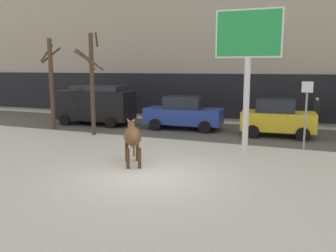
{
  "coord_description": "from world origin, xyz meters",
  "views": [
    {
      "loc": [
        4.49,
        -9.74,
        3.36
      ],
      "look_at": [
        -0.53,
        2.89,
        1.1
      ],
      "focal_mm": 37.44,
      "sensor_mm": 36.0,
      "label": 1
    }
  ],
  "objects_px": {
    "car_blue_sedan": "(184,113)",
    "street_sign": "(306,110)",
    "bare_tree_right_lot": "(92,81)",
    "billboard": "(248,43)",
    "car_yellow_hatchback": "(277,118)",
    "car_black_van": "(95,104)",
    "bare_tree_left_lot": "(51,82)",
    "cow_brown": "(132,136)",
    "pedestrian_near_billboard": "(316,113)"
  },
  "relations": [
    {
      "from": "car_blue_sedan",
      "to": "car_yellow_hatchback",
      "type": "xyz_separation_m",
      "value": [
        4.98,
        -0.28,
        0.02
      ]
    },
    {
      "from": "street_sign",
      "to": "car_blue_sedan",
      "type": "bearing_deg",
      "value": 154.92
    },
    {
      "from": "car_blue_sedan",
      "to": "pedestrian_near_billboard",
      "type": "bearing_deg",
      "value": 24.3
    },
    {
      "from": "cow_brown",
      "to": "car_yellow_hatchback",
      "type": "xyz_separation_m",
      "value": [
        4.28,
        7.18,
        -0.07
      ]
    },
    {
      "from": "car_black_van",
      "to": "street_sign",
      "type": "distance_m",
      "value": 12.06
    },
    {
      "from": "bare_tree_right_lot",
      "to": "cow_brown",
      "type": "bearing_deg",
      "value": -43.4
    },
    {
      "from": "car_blue_sedan",
      "to": "street_sign",
      "type": "height_order",
      "value": "street_sign"
    },
    {
      "from": "car_blue_sedan",
      "to": "street_sign",
      "type": "relative_size",
      "value": 1.53
    },
    {
      "from": "car_black_van",
      "to": "street_sign",
      "type": "relative_size",
      "value": 1.68
    },
    {
      "from": "cow_brown",
      "to": "street_sign",
      "type": "height_order",
      "value": "street_sign"
    },
    {
      "from": "car_blue_sedan",
      "to": "bare_tree_right_lot",
      "type": "relative_size",
      "value": 0.85
    },
    {
      "from": "car_blue_sedan",
      "to": "street_sign",
      "type": "bearing_deg",
      "value": -25.08
    },
    {
      "from": "car_blue_sedan",
      "to": "bare_tree_right_lot",
      "type": "height_order",
      "value": "bare_tree_right_lot"
    },
    {
      "from": "car_black_van",
      "to": "bare_tree_right_lot",
      "type": "relative_size",
      "value": 0.93
    },
    {
      "from": "bare_tree_right_lot",
      "to": "car_black_van",
      "type": "bearing_deg",
      "value": 121.4
    },
    {
      "from": "car_yellow_hatchback",
      "to": "street_sign",
      "type": "height_order",
      "value": "street_sign"
    },
    {
      "from": "pedestrian_near_billboard",
      "to": "bare_tree_left_lot",
      "type": "height_order",
      "value": "bare_tree_left_lot"
    },
    {
      "from": "street_sign",
      "to": "bare_tree_right_lot",
      "type": "bearing_deg",
      "value": -177.75
    },
    {
      "from": "billboard",
      "to": "street_sign",
      "type": "relative_size",
      "value": 1.97
    },
    {
      "from": "car_blue_sedan",
      "to": "bare_tree_left_lot",
      "type": "distance_m",
      "value": 7.42
    },
    {
      "from": "cow_brown",
      "to": "billboard",
      "type": "distance_m",
      "value": 5.72
    },
    {
      "from": "car_black_van",
      "to": "bare_tree_left_lot",
      "type": "bearing_deg",
      "value": -117.15
    },
    {
      "from": "car_blue_sedan",
      "to": "pedestrian_near_billboard",
      "type": "relative_size",
      "value": 2.5
    },
    {
      "from": "car_yellow_hatchback",
      "to": "car_blue_sedan",
      "type": "bearing_deg",
      "value": 176.82
    },
    {
      "from": "car_blue_sedan",
      "to": "bare_tree_right_lot",
      "type": "distance_m",
      "value": 5.29
    },
    {
      "from": "car_black_van",
      "to": "car_blue_sedan",
      "type": "xyz_separation_m",
      "value": [
        5.49,
        0.35,
        -0.33
      ]
    },
    {
      "from": "car_black_van",
      "to": "bare_tree_right_lot",
      "type": "height_order",
      "value": "bare_tree_right_lot"
    },
    {
      "from": "car_blue_sedan",
      "to": "pedestrian_near_billboard",
      "type": "xyz_separation_m",
      "value": [
        6.82,
        3.08,
        -0.03
      ]
    },
    {
      "from": "billboard",
      "to": "bare_tree_right_lot",
      "type": "bearing_deg",
      "value": 173.19
    },
    {
      "from": "street_sign",
      "to": "billboard",
      "type": "bearing_deg",
      "value": -149.15
    },
    {
      "from": "car_blue_sedan",
      "to": "bare_tree_left_lot",
      "type": "relative_size",
      "value": 0.88
    },
    {
      "from": "car_yellow_hatchback",
      "to": "bare_tree_right_lot",
      "type": "bearing_deg",
      "value": -160.58
    },
    {
      "from": "billboard",
      "to": "car_yellow_hatchback",
      "type": "distance_m",
      "value": 5.3
    },
    {
      "from": "car_black_van",
      "to": "bare_tree_left_lot",
      "type": "distance_m",
      "value": 2.97
    },
    {
      "from": "pedestrian_near_billboard",
      "to": "bare_tree_right_lot",
      "type": "distance_m",
      "value": 12.44
    },
    {
      "from": "car_blue_sedan",
      "to": "street_sign",
      "type": "xyz_separation_m",
      "value": [
        6.28,
        -2.94,
        0.76
      ]
    },
    {
      "from": "billboard",
      "to": "car_yellow_hatchback",
      "type": "bearing_deg",
      "value": 77.19
    },
    {
      "from": "cow_brown",
      "to": "car_blue_sedan",
      "type": "xyz_separation_m",
      "value": [
        -0.69,
        7.46,
        -0.09
      ]
    },
    {
      "from": "car_blue_sedan",
      "to": "cow_brown",
      "type": "bearing_deg",
      "value": -84.69
    },
    {
      "from": "pedestrian_near_billboard",
      "to": "car_blue_sedan",
      "type": "bearing_deg",
      "value": -155.7
    },
    {
      "from": "billboard",
      "to": "car_yellow_hatchback",
      "type": "relative_size",
      "value": 1.54
    },
    {
      "from": "bare_tree_left_lot",
      "to": "street_sign",
      "type": "relative_size",
      "value": 1.74
    },
    {
      "from": "car_blue_sedan",
      "to": "pedestrian_near_billboard",
      "type": "distance_m",
      "value": 7.49
    },
    {
      "from": "car_yellow_hatchback",
      "to": "bare_tree_left_lot",
      "type": "bearing_deg",
      "value": -168.29
    },
    {
      "from": "street_sign",
      "to": "car_black_van",
      "type": "bearing_deg",
      "value": 167.61
    },
    {
      "from": "bare_tree_right_lot",
      "to": "street_sign",
      "type": "xyz_separation_m",
      "value": [
        9.95,
        0.39,
        -1.07
      ]
    },
    {
      "from": "car_black_van",
      "to": "bare_tree_left_lot",
      "type": "xyz_separation_m",
      "value": [
        -1.2,
        -2.35,
        1.36
      ]
    },
    {
      "from": "car_black_van",
      "to": "bare_tree_right_lot",
      "type": "bearing_deg",
      "value": -58.6
    },
    {
      "from": "car_black_van",
      "to": "bare_tree_right_lot",
      "type": "xyz_separation_m",
      "value": [
        1.82,
        -2.98,
        1.5
      ]
    },
    {
      "from": "pedestrian_near_billboard",
      "to": "street_sign",
      "type": "bearing_deg",
      "value": -95.21
    }
  ]
}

